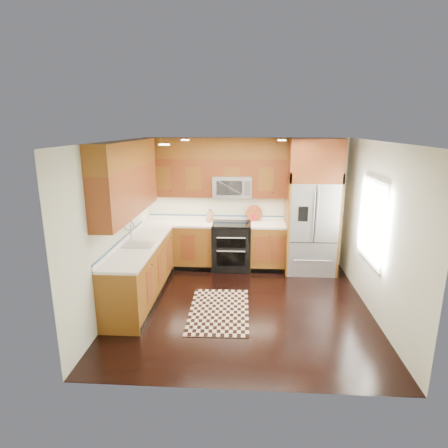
# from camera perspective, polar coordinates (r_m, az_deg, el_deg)

# --- Properties ---
(ground) EXTENTS (4.00, 4.00, 0.00)m
(ground) POSITION_cam_1_polar(r_m,az_deg,el_deg) (6.20, 2.83, -12.35)
(ground) COLOR black
(ground) RESTS_ON ground
(wall_back) EXTENTS (4.00, 0.02, 2.60)m
(wall_back) POSITION_cam_1_polar(r_m,az_deg,el_deg) (7.67, 3.19, 3.28)
(wall_back) COLOR silver
(wall_back) RESTS_ON ground
(wall_left) EXTENTS (0.02, 4.00, 2.60)m
(wall_left) POSITION_cam_1_polar(r_m,az_deg,el_deg) (6.08, -16.21, -0.33)
(wall_left) COLOR silver
(wall_left) RESTS_ON ground
(wall_right) EXTENTS (0.02, 4.00, 2.60)m
(wall_right) POSITION_cam_1_polar(r_m,az_deg,el_deg) (6.04, 22.31, -0.95)
(wall_right) COLOR silver
(wall_right) RESTS_ON ground
(window) EXTENTS (0.04, 1.10, 1.30)m
(window) POSITION_cam_1_polar(r_m,az_deg,el_deg) (6.20, 21.63, 0.44)
(window) COLOR white
(window) RESTS_ON ground
(base_cabinets) EXTENTS (2.85, 3.00, 0.90)m
(base_cabinets) POSITION_cam_1_polar(r_m,az_deg,el_deg) (6.96, -7.24, -5.29)
(base_cabinets) COLOR brown
(base_cabinets) RESTS_ON ground
(countertop) EXTENTS (2.86, 3.01, 0.04)m
(countertop) POSITION_cam_1_polar(r_m,az_deg,el_deg) (6.90, -6.02, -1.33)
(countertop) COLOR silver
(countertop) RESTS_ON base_cabinets
(upper_cabinets) EXTENTS (2.85, 3.00, 1.15)m
(upper_cabinets) POSITION_cam_1_polar(r_m,az_deg,el_deg) (6.76, -6.69, 7.89)
(upper_cabinets) COLOR brown
(upper_cabinets) RESTS_ON ground
(range) EXTENTS (0.76, 0.67, 0.95)m
(range) POSITION_cam_1_polar(r_m,az_deg,el_deg) (7.57, 1.18, -3.37)
(range) COLOR black
(range) RESTS_ON ground
(microwave) EXTENTS (0.76, 0.40, 0.42)m
(microwave) POSITION_cam_1_polar(r_m,az_deg,el_deg) (7.41, 1.27, 5.73)
(microwave) COLOR #B2B2B7
(microwave) RESTS_ON ground
(refrigerator) EXTENTS (0.98, 0.75, 2.60)m
(refrigerator) POSITION_cam_1_polar(r_m,az_deg,el_deg) (7.41, 13.27, 2.54)
(refrigerator) COLOR #B2B2B7
(refrigerator) RESTS_ON ground
(sink_faucet) EXTENTS (0.54, 0.44, 0.37)m
(sink_faucet) POSITION_cam_1_polar(r_m,az_deg,el_deg) (6.29, -13.05, -2.54)
(sink_faucet) COLOR #B2B2B7
(sink_faucet) RESTS_ON countertop
(rug) EXTENTS (0.95, 1.55, 0.01)m
(rug) POSITION_cam_1_polar(r_m,az_deg,el_deg) (6.03, -0.76, -13.06)
(rug) COLOR black
(rug) RESTS_ON ground
(knife_block) EXTENTS (0.14, 0.16, 0.27)m
(knife_block) POSITION_cam_1_polar(r_m,az_deg,el_deg) (7.54, -2.10, 1.14)
(knife_block) COLOR #A47750
(knife_block) RESTS_ON countertop
(utensil_crock) EXTENTS (0.15, 0.15, 0.33)m
(utensil_crock) POSITION_cam_1_polar(r_m,az_deg,el_deg) (7.65, 4.58, 1.34)
(utensil_crock) COLOR #A51422
(utensil_crock) RESTS_ON countertop
(cutting_board) EXTENTS (0.36, 0.36, 0.02)m
(cutting_board) POSITION_cam_1_polar(r_m,az_deg,el_deg) (7.66, 4.57, 0.56)
(cutting_board) COLOR brown
(cutting_board) RESTS_ON countertop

